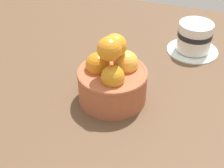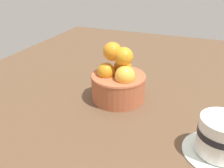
% 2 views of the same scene
% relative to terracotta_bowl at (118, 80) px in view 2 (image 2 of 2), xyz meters
% --- Properties ---
extents(ground_plane, '(1.31, 0.97, 0.05)m').
position_rel_terracotta_bowl_xyz_m(ground_plane, '(-0.00, -0.00, -0.07)').
color(ground_plane, brown).
extents(terracotta_bowl, '(0.13, 0.13, 0.14)m').
position_rel_terracotta_bowl_xyz_m(terracotta_bowl, '(0.00, 0.00, 0.00)').
color(terracotta_bowl, '#AD5938').
rests_on(terracotta_bowl, ground_plane).
extents(coffee_cup, '(0.12, 0.12, 0.07)m').
position_rel_terracotta_bowl_xyz_m(coffee_cup, '(0.12, 0.23, -0.02)').
color(coffee_cup, white).
rests_on(coffee_cup, ground_plane).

